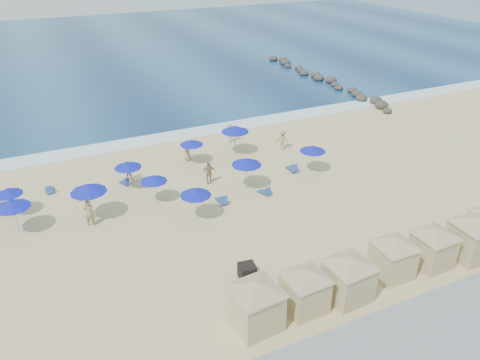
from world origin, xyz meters
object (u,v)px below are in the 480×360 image
umbrella_8 (235,129)px  beachgoer_1 (129,171)px  cabana_4 (434,242)px  umbrella_1 (12,204)px  umbrella_4 (154,179)px  umbrella_5 (196,192)px  beachgoer_0 (89,213)px  umbrella_3 (128,165)px  beachgoer_4 (187,150)px  cabana_3 (394,252)px  umbrella_9 (313,149)px  rock_jetty (323,79)px  cabana_1 (305,284)px  umbrella_7 (246,162)px  umbrella_6 (192,142)px  cabana_2 (349,272)px  beachgoer_5 (230,134)px  beachgoer_3 (283,140)px  trash_bin (247,272)px  beachgoer_2 (209,173)px  umbrella_2 (88,188)px  umbrella_0 (8,192)px  cabana_0 (256,299)px  cabana_5 (474,232)px

umbrella_8 → beachgoer_1: size_ratio=1.73×
cabana_4 → umbrella_1: bearing=147.5°
umbrella_4 → umbrella_5: size_ratio=0.91×
umbrella_8 → beachgoer_0: size_ratio=1.45×
umbrella_3 → beachgoer_4: size_ratio=1.32×
cabana_3 → umbrella_9: cabana_3 is taller
rock_jetty → cabana_1: 41.94m
cabana_4 → beachgoer_1: size_ratio=2.73×
umbrella_7 → cabana_3: bearing=-76.7°
beachgoer_1 → umbrella_6: bearing=29.7°
cabana_1 → cabana_2: bearing=-6.0°
beachgoer_4 → umbrella_1: bearing=-68.4°
cabana_2 → umbrella_4: size_ratio=2.09×
beachgoer_5 → cabana_3: bearing=-164.2°
beachgoer_4 → cabana_4: bearing=20.7°
umbrella_8 → beachgoer_4: umbrella_8 is taller
umbrella_3 → umbrella_8: bearing=13.3°
umbrella_3 → umbrella_5: size_ratio=0.97×
beachgoer_3 → beachgoer_4: 8.48m
umbrella_4 → beachgoer_1: 4.34m
cabana_4 → umbrella_3: cabana_4 is taller
trash_bin → umbrella_7: (4.47, 9.30, 1.79)m
cabana_1 → cabana_2: size_ratio=0.94×
beachgoer_3 → beachgoer_4: size_ratio=1.02×
umbrella_5 → beachgoer_2: bearing=59.1°
cabana_4 → umbrella_6: size_ratio=1.95×
umbrella_3 → beachgoer_5: bearing=25.2°
umbrella_8 → beachgoer_5: umbrella_8 is taller
umbrella_1 → beachgoer_2: 13.58m
cabana_4 → umbrella_3: bearing=129.5°
cabana_2 → umbrella_6: bearing=95.3°
cabana_3 → beachgoer_2: size_ratio=2.37×
cabana_3 → beachgoer_4: bearing=105.3°
beachgoer_3 → umbrella_6: bearing=32.9°
umbrella_2 → umbrella_0: bearing=149.4°
trash_bin → cabana_1: bearing=-57.1°
beachgoer_2 → beachgoer_4: size_ratio=1.04×
rock_jetty → umbrella_7: bearing=-135.0°
rock_jetty → beachgoer_5: 22.92m
beachgoer_3 → cabana_0: bearing=93.8°
umbrella_6 → beachgoer_1: 5.59m
umbrella_4 → cabana_2: bearing=-65.6°
umbrella_6 → cabana_2: bearing=-84.7°
umbrella_5 → cabana_0: bearing=-94.5°
beachgoer_0 → umbrella_7: bearing=-161.0°
cabana_2 → cabana_5: bearing=-1.4°
cabana_2 → beachgoer_5: cabana_2 is taller
umbrella_7 → umbrella_9: size_ratio=1.09×
umbrella_1 → umbrella_8: umbrella_8 is taller
beachgoer_5 → beachgoer_1: bearing=124.0°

